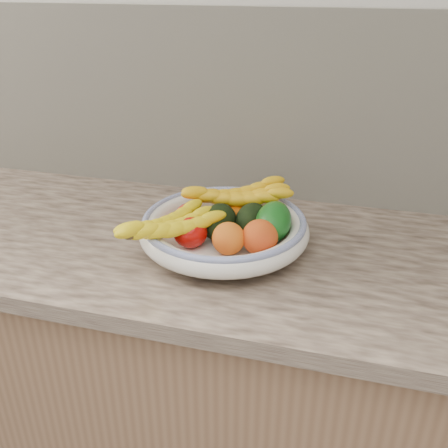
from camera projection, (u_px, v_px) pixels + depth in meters
kitchen_counter at (226, 379)px, 1.38m from camera, size 2.44×0.66×1.40m
fruit_bowl at (224, 228)px, 1.14m from camera, size 0.39×0.39×0.08m
clementine_back_left at (227, 207)px, 1.24m from camera, size 0.06×0.06×0.04m
clementine_back_right at (250, 208)px, 1.23m from camera, size 0.06×0.06×0.05m
clementine_back_mid at (236, 215)px, 1.20m from camera, size 0.06×0.06×0.05m
clementine_extra at (244, 211)px, 1.21m from camera, size 0.05×0.05×0.05m
tomato_left at (189, 216)px, 1.17m from camera, size 0.07×0.07×0.06m
tomato_near_left at (190, 232)px, 1.10m from camera, size 0.10×0.10×0.07m
avocado_center at (219, 222)px, 1.14m from camera, size 0.08×0.11×0.08m
avocado_right at (252, 220)px, 1.15m from camera, size 0.08×0.11×0.07m
green_mango at (273, 222)px, 1.11m from camera, size 0.11×0.13×0.11m
peach_front at (228, 238)px, 1.06m from camera, size 0.09×0.09×0.07m
peach_right at (260, 237)px, 1.07m from camera, size 0.09×0.09×0.08m
banana_bunch_back at (236, 199)px, 1.20m from camera, size 0.30×0.21×0.08m
banana_bunch_front at (168, 229)px, 1.07m from camera, size 0.24×0.28×0.07m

